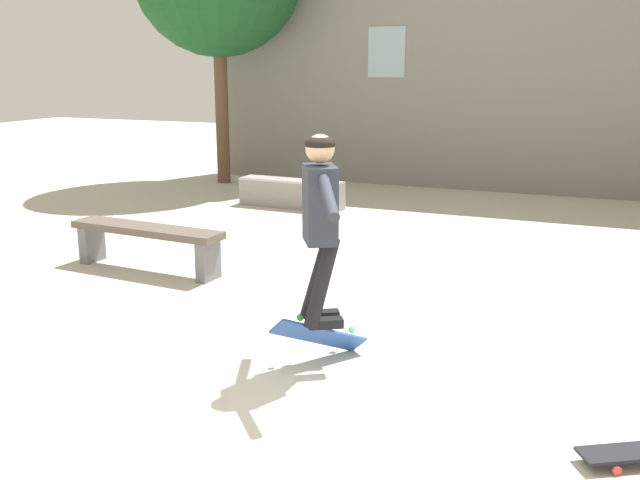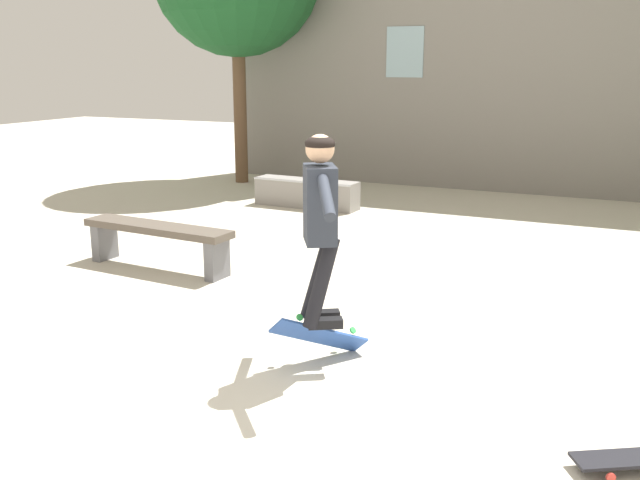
% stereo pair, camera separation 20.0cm
% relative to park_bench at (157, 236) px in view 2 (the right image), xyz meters
% --- Properties ---
extents(ground_plane, '(40.00, 40.00, 0.00)m').
position_rel_park_bench_xyz_m(ground_plane, '(2.91, -2.48, -0.38)').
color(ground_plane, beige).
extents(building_backdrop, '(11.95, 0.52, 5.70)m').
position_rel_park_bench_xyz_m(building_backdrop, '(2.88, 6.72, 2.01)').
color(building_backdrop, gray).
rests_on(building_backdrop, ground_plane).
extents(park_bench, '(1.91, 0.50, 0.51)m').
position_rel_park_bench_xyz_m(park_bench, '(0.00, 0.00, 0.00)').
color(park_bench, brown).
rests_on(park_bench, ground_plane).
extents(skate_ledge, '(1.74, 0.49, 0.45)m').
position_rel_park_bench_xyz_m(skate_ledge, '(0.00, 3.86, -0.15)').
color(skate_ledge, gray).
rests_on(skate_ledge, ground_plane).
extents(skater, '(0.71, 1.12, 1.43)m').
position_rel_park_bench_xyz_m(skater, '(2.77, -1.67, 0.82)').
color(skater, '#282D38').
extents(skateboard_flipping, '(0.60, 0.65, 0.46)m').
position_rel_park_bench_xyz_m(skateboard_flipping, '(2.74, -1.59, -0.16)').
color(skateboard_flipping, '#2D519E').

